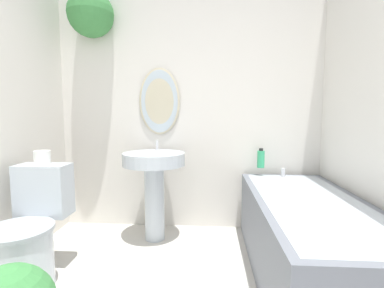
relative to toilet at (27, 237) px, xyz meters
name	(u,v)px	position (x,y,z in m)	size (l,w,h in m)	color
wall_back	(173,93)	(0.84, 1.04, 1.03)	(2.66, 0.42, 2.40)	silver
toilet	(27,237)	(0.00, 0.00, 0.00)	(0.43, 0.60, 0.77)	silver
pedestal_sink	(154,176)	(0.71, 0.72, 0.27)	(0.55, 0.55, 0.89)	silver
bathtub	(309,239)	(1.88, 0.15, -0.02)	(0.73, 1.66, 0.64)	slate
shampoo_bottle	(261,159)	(1.68, 0.91, 0.41)	(0.07, 0.07, 0.18)	#38B275
toilet_paper_roll	(42,158)	(0.00, 0.21, 0.50)	(0.11, 0.11, 0.10)	white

